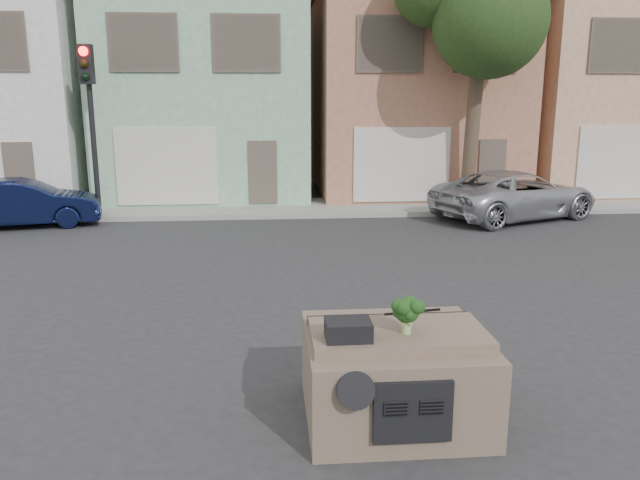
{
  "coord_description": "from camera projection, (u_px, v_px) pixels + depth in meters",
  "views": [
    {
      "loc": [
        -1.39,
        -9.47,
        3.61
      ],
      "look_at": [
        -0.55,
        0.5,
        1.3
      ],
      "focal_mm": 35.0,
      "sensor_mm": 36.0,
      "label": 1
    }
  ],
  "objects": [
    {
      "name": "sidewalk",
      "position": [
        311.0,
        208.0,
        20.3
      ],
      "size": [
        40.0,
        3.0,
        0.15
      ],
      "primitive_type": "cube",
      "color": "gray",
      "rests_on": "ground"
    },
    {
      "name": "townhouse_beige",
      "position": [
        597.0,
        92.0,
        24.29
      ],
      "size": [
        7.2,
        8.2,
        7.55
      ],
      "primitive_type": "cube",
      "color": "tan",
      "rests_on": "ground"
    },
    {
      "name": "navy_sedan",
      "position": [
        26.0,
        227.0,
        17.69
      ],
      "size": [
        4.29,
        2.27,
        1.34
      ],
      "primitive_type": "imported",
      "rotation": [
        0.0,
        0.0,
        1.79
      ],
      "color": "#0B1133",
      "rests_on": "ground"
    },
    {
      "name": "car_dashboard",
      "position": [
        394.0,
        371.0,
        7.08
      ],
      "size": [
        2.0,
        1.8,
        1.12
      ],
      "primitive_type": "cube",
      "color": "#6F5C4B",
      "rests_on": "ground"
    },
    {
      "name": "tree_near",
      "position": [
        475.0,
        75.0,
        19.09
      ],
      "size": [
        4.4,
        4.0,
        8.5
      ],
      "primitive_type": "cube",
      "color": "#253F18",
      "rests_on": "ground"
    },
    {
      "name": "townhouse_tan",
      "position": [
        408.0,
        92.0,
        23.68
      ],
      "size": [
        7.2,
        8.2,
        7.55
      ],
      "primitive_type": "cube",
      "color": "#AF7358",
      "rests_on": "ground"
    },
    {
      "name": "silver_pickup",
      "position": [
        514.0,
        218.0,
        18.89
      ],
      "size": [
        5.75,
        4.25,
        1.45
      ],
      "primitive_type": "imported",
      "rotation": [
        0.0,
        0.0,
        1.97
      ],
      "color": "#B3B4BC",
      "rests_on": "ground"
    },
    {
      "name": "townhouse_mint",
      "position": [
        209.0,
        92.0,
        23.07
      ],
      "size": [
        7.2,
        8.2,
        7.55
      ],
      "primitive_type": "cube",
      "color": "#8FBD9B",
      "rests_on": "ground"
    },
    {
      "name": "ground_plane",
      "position": [
        356.0,
        324.0,
        10.12
      ],
      "size": [
        120.0,
        120.0,
        0.0
      ],
      "primitive_type": "plane",
      "color": "#303033",
      "rests_on": "ground"
    },
    {
      "name": "instrument_hump",
      "position": [
        348.0,
        329.0,
        6.55
      ],
      "size": [
        0.48,
        0.38,
        0.2
      ],
      "primitive_type": "cube",
      "color": "black",
      "rests_on": "car_dashboard"
    },
    {
      "name": "traffic_signal",
      "position": [
        92.0,
        134.0,
        18.24
      ],
      "size": [
        0.4,
        0.4,
        5.1
      ],
      "primitive_type": "cube",
      "color": "black",
      "rests_on": "ground"
    },
    {
      "name": "broccoli",
      "position": [
        407.0,
        315.0,
        6.67
      ],
      "size": [
        0.41,
        0.41,
        0.41
      ],
      "primitive_type": "cube",
      "rotation": [
        0.0,
        0.0,
        6.03
      ],
      "color": "#173812",
      "rests_on": "car_dashboard"
    },
    {
      "name": "wiper_arm",
      "position": [
        413.0,
        312.0,
        7.35
      ],
      "size": [
        0.69,
        0.15,
        0.02
      ],
      "primitive_type": "cube",
      "rotation": [
        0.0,
        0.0,
        0.17
      ],
      "color": "black",
      "rests_on": "car_dashboard"
    }
  ]
}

